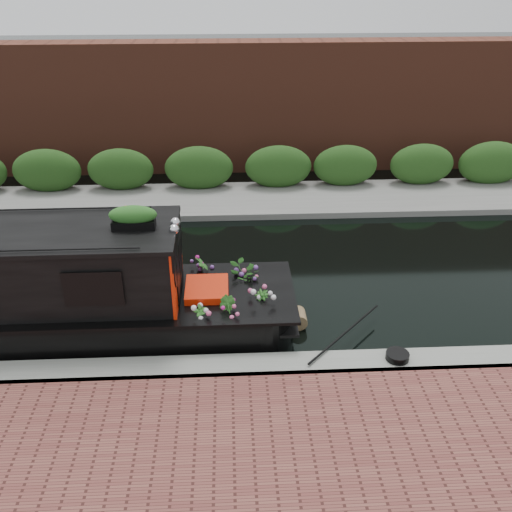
{
  "coord_description": "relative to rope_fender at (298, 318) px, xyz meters",
  "views": [
    {
      "loc": [
        0.85,
        -10.92,
        6.51
      ],
      "look_at": [
        1.37,
        -0.6,
        0.87
      ],
      "focal_mm": 40.0,
      "sensor_mm": 36.0,
      "label": 1
    }
  ],
  "objects": [
    {
      "name": "far_brick_wall",
      "position": [
        -2.13,
        9.05,
        -0.16
      ],
      "size": [
        40.0,
        1.0,
        8.0
      ],
      "primitive_type": "cube",
      "color": "brown",
      "rests_on": "ground"
    },
    {
      "name": "far_hedge",
      "position": [
        -2.13,
        6.95,
        -0.16
      ],
      "size": [
        40.0,
        1.1,
        2.8
      ],
      "primitive_type": "cube",
      "color": "#224818",
      "rests_on": "ground"
    },
    {
      "name": "near_bank_coping",
      "position": [
        -2.13,
        -1.45,
        -0.16
      ],
      "size": [
        40.0,
        0.6,
        0.5
      ],
      "primitive_type": "cube",
      "color": "gray",
      "rests_on": "ground"
    },
    {
      "name": "coiled_mooring_rope",
      "position": [
        1.54,
        -1.43,
        0.15
      ],
      "size": [
        0.4,
        0.4,
        0.12
      ],
      "primitive_type": "cylinder",
      "color": "black",
      "rests_on": "near_bank_coping"
    },
    {
      "name": "rope_fender",
      "position": [
        0.0,
        0.0,
        0.0
      ],
      "size": [
        0.32,
        0.41,
        0.32
      ],
      "primitive_type": "cylinder",
      "rotation": [
        1.57,
        0.0,
        0.0
      ],
      "color": "olive",
      "rests_on": "ground"
    },
    {
      "name": "ground",
      "position": [
        -2.13,
        1.85,
        -0.16
      ],
      "size": [
        80.0,
        80.0,
        0.0
      ],
      "primitive_type": "plane",
      "color": "black",
      "rests_on": "ground"
    },
    {
      "name": "far_bank_path",
      "position": [
        -2.13,
        6.05,
        -0.16
      ],
      "size": [
        40.0,
        2.4,
        0.34
      ],
      "primitive_type": "cube",
      "color": "slate",
      "rests_on": "ground"
    }
  ]
}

